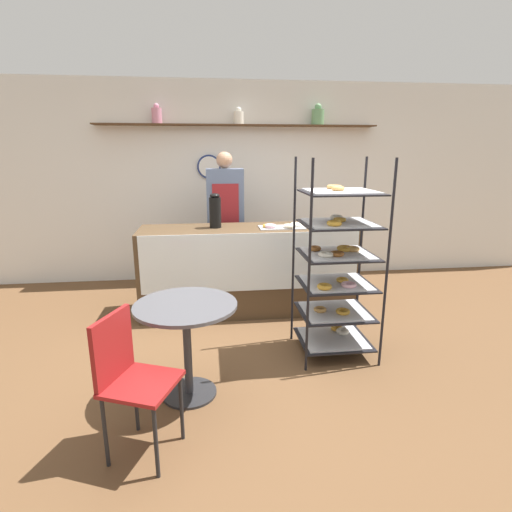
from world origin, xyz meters
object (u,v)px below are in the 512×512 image
(coffee_carafe, at_px, (215,211))
(pastry_rack, at_px, (337,267))
(donut_tray_counter, at_px, (283,226))
(person_worker, at_px, (226,219))
(cafe_chair, at_px, (128,370))
(cafe_table, at_px, (186,327))

(coffee_carafe, bearing_deg, pastry_rack, -48.16)
(coffee_carafe, height_order, donut_tray_counter, coffee_carafe)
(pastry_rack, distance_m, coffee_carafe, 1.56)
(person_worker, height_order, cafe_chair, person_worker)
(coffee_carafe, bearing_deg, donut_tray_counter, -9.37)
(cafe_table, bearing_deg, cafe_chair, -119.84)
(cafe_table, relative_size, coffee_carafe, 1.97)
(cafe_table, height_order, donut_tray_counter, donut_tray_counter)
(cafe_table, distance_m, donut_tray_counter, 1.88)
(coffee_carafe, bearing_deg, cafe_table, -98.97)
(cafe_table, relative_size, cafe_chair, 0.84)
(coffee_carafe, xyz_separation_m, donut_tray_counter, (0.73, -0.12, -0.16))
(coffee_carafe, bearing_deg, cafe_chair, -104.61)
(cafe_chair, relative_size, donut_tray_counter, 1.78)
(person_worker, xyz_separation_m, cafe_chair, (-0.71, -2.75, -0.43))
(person_worker, distance_m, coffee_carafe, 0.60)
(pastry_rack, height_order, donut_tray_counter, pastry_rack)
(pastry_rack, xyz_separation_m, donut_tray_counter, (-0.29, 1.02, 0.18))
(pastry_rack, bearing_deg, cafe_chair, -146.35)
(coffee_carafe, bearing_deg, person_worker, 76.17)
(pastry_rack, bearing_deg, donut_tray_counter, 105.79)
(person_worker, height_order, coffee_carafe, person_worker)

